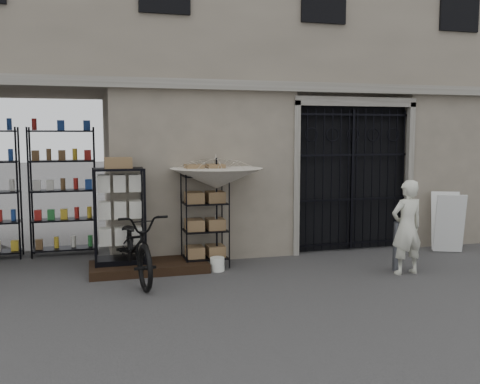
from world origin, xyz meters
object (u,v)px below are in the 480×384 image
object	(u,v)px
market_umbrella	(216,173)
steel_bollard	(397,247)
shopkeeper	(405,274)
bicycle	(136,280)
white_bucket	(217,264)
wire_rack	(205,219)
easel_sign	(448,222)
display_cabinet	(120,221)

from	to	relation	value
market_umbrella	steel_bollard	xyz separation A→B (m)	(2.95, -1.14, -1.26)
market_umbrella	shopkeeper	xyz separation A→B (m)	(2.97, -1.36, -1.68)
shopkeeper	bicycle	bearing A→B (deg)	-14.71
bicycle	white_bucket	bearing A→B (deg)	0.44
wire_rack	easel_sign	xyz separation A→B (m)	(4.93, -0.18, -0.24)
wire_rack	market_umbrella	world-z (taller)	market_umbrella
bicycle	steel_bollard	xyz separation A→B (m)	(4.42, -0.62, 0.43)
steel_bollard	shopkeeper	distance (m)	0.48
white_bucket	steel_bollard	distance (m)	3.14
white_bucket	bicycle	xyz separation A→B (m)	(-1.40, -0.20, -0.12)
wire_rack	easel_sign	bearing A→B (deg)	-20.64
steel_bollard	shopkeeper	world-z (taller)	steel_bollard
display_cabinet	market_umbrella	xyz separation A→B (m)	(1.68, -0.10, 0.80)
white_bucket	shopkeeper	world-z (taller)	white_bucket
market_umbrella	white_bucket	world-z (taller)	market_umbrella
display_cabinet	shopkeeper	bearing A→B (deg)	-30.76
display_cabinet	steel_bollard	bearing A→B (deg)	-28.36
white_bucket	steel_bollard	world-z (taller)	steel_bollard
wire_rack	shopkeeper	distance (m)	3.59
wire_rack	bicycle	bearing A→B (deg)	-173.24
white_bucket	bicycle	bearing A→B (deg)	-171.72
display_cabinet	shopkeeper	world-z (taller)	display_cabinet
wire_rack	white_bucket	size ratio (longest dim) A/B	7.02
bicycle	steel_bollard	bearing A→B (deg)	-15.87
wire_rack	display_cabinet	bearing A→B (deg)	160.86
shopkeeper	wire_rack	bearing A→B (deg)	-28.50
easel_sign	white_bucket	bearing A→B (deg)	-153.20
display_cabinet	white_bucket	distance (m)	1.84
bicycle	display_cabinet	bearing A→B (deg)	101.20
market_umbrella	display_cabinet	bearing A→B (deg)	176.67
market_umbrella	bicycle	distance (m)	2.30
display_cabinet	bicycle	size ratio (longest dim) A/B	0.82
market_umbrella	steel_bollard	size ratio (longest dim) A/B	2.74
white_bucket	easel_sign	bearing A→B (deg)	2.66
white_bucket	steel_bollard	size ratio (longest dim) A/B	0.29
bicycle	easel_sign	xyz separation A→B (m)	(6.21, 0.43, 0.61)
display_cabinet	white_bucket	world-z (taller)	display_cabinet
bicycle	steel_bollard	size ratio (longest dim) A/B	2.53
white_bucket	bicycle	distance (m)	1.42
wire_rack	white_bucket	world-z (taller)	wire_rack
market_umbrella	shopkeeper	distance (m)	3.68
display_cabinet	wire_rack	distance (m)	1.49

